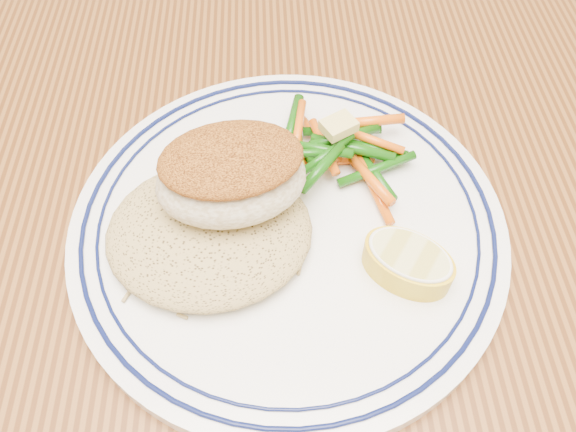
# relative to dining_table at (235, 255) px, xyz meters

# --- Properties ---
(dining_table) EXTENTS (1.50, 0.90, 0.75)m
(dining_table) POSITION_rel_dining_table_xyz_m (0.00, 0.00, 0.00)
(dining_table) COLOR #4F290F
(dining_table) RESTS_ON ground
(plate) EXTENTS (0.29, 0.29, 0.02)m
(plate) POSITION_rel_dining_table_xyz_m (0.04, -0.04, 0.11)
(plate) COLOR white
(plate) RESTS_ON dining_table
(rice_pilaf) EXTENTS (0.13, 0.12, 0.03)m
(rice_pilaf) POSITION_rel_dining_table_xyz_m (-0.01, -0.06, 0.12)
(rice_pilaf) COLOR #A08950
(rice_pilaf) RESTS_ON plate
(fish_fillet) EXTENTS (0.10, 0.08, 0.05)m
(fish_fillet) POSITION_rel_dining_table_xyz_m (0.01, -0.04, 0.15)
(fish_fillet) COLOR beige
(fish_fillet) RESTS_ON rice_pilaf
(vegetable_pile) EXTENTS (0.11, 0.11, 0.03)m
(vegetable_pile) POSITION_rel_dining_table_xyz_m (0.08, 0.01, 0.12)
(vegetable_pile) COLOR #E45B0B
(vegetable_pile) RESTS_ON plate
(butter_pat) EXTENTS (0.03, 0.03, 0.01)m
(butter_pat) POSITION_rel_dining_table_xyz_m (0.08, 0.01, 0.14)
(butter_pat) COLOR #DDCB6C
(butter_pat) RESTS_ON vegetable_pile
(lemon_wedge) EXTENTS (0.07, 0.07, 0.02)m
(lemon_wedge) POSITION_rel_dining_table_xyz_m (0.11, -0.09, 0.12)
(lemon_wedge) COLOR yellow
(lemon_wedge) RESTS_ON plate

